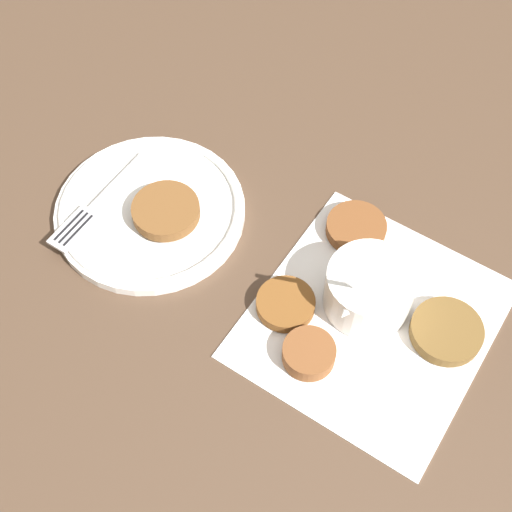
{
  "coord_description": "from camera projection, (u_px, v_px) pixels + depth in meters",
  "views": [
    {
      "loc": [
        0.39,
        0.14,
        0.72
      ],
      "look_at": [
        0.04,
        -0.13,
        0.02
      ],
      "focal_mm": 50.0,
      "sensor_mm": 36.0,
      "label": 1
    }
  ],
  "objects": [
    {
      "name": "ground_plane",
      "position": [
        365.0,
        303.0,
        0.82
      ],
      "size": [
        4.0,
        4.0,
        0.0
      ],
      "primitive_type": "plane",
      "color": "#4C3828"
    },
    {
      "name": "napkin",
      "position": [
        372.0,
        320.0,
        0.81
      ],
      "size": [
        0.29,
        0.27,
        0.0
      ],
      "color": "white",
      "rests_on": "ground_plane"
    },
    {
      "name": "sauce_bowl",
      "position": [
        366.0,
        290.0,
        0.8
      ],
      "size": [
        0.11,
        0.1,
        0.11
      ],
      "color": "white",
      "rests_on": "napkin"
    },
    {
      "name": "fritter_0",
      "position": [
        309.0,
        353.0,
        0.77
      ],
      "size": [
        0.06,
        0.06,
        0.02
      ],
      "color": "brown",
      "rests_on": "napkin"
    },
    {
      "name": "fritter_1",
      "position": [
        356.0,
        228.0,
        0.87
      ],
      "size": [
        0.07,
        0.07,
        0.02
      ],
      "color": "brown",
      "rests_on": "napkin"
    },
    {
      "name": "fritter_2",
      "position": [
        446.0,
        331.0,
        0.79
      ],
      "size": [
        0.08,
        0.08,
        0.02
      ],
      "color": "brown",
      "rests_on": "napkin"
    },
    {
      "name": "fritter_3",
      "position": [
        286.0,
        304.0,
        0.81
      ],
      "size": [
        0.07,
        0.07,
        0.01
      ],
      "color": "brown",
      "rests_on": "napkin"
    },
    {
      "name": "serving_plate",
      "position": [
        150.0,
        210.0,
        0.88
      ],
      "size": [
        0.24,
        0.24,
        0.02
      ],
      "color": "white",
      "rests_on": "ground_plane"
    },
    {
      "name": "fritter_on_plate",
      "position": [
        166.0,
        211.0,
        0.86
      ],
      "size": [
        0.08,
        0.08,
        0.02
      ],
      "color": "brown",
      "rests_on": "serving_plate"
    },
    {
      "name": "fork",
      "position": [
        92.0,
        210.0,
        0.87
      ],
      "size": [
        0.17,
        0.03,
        0.0
      ],
      "color": "silver",
      "rests_on": "serving_plate"
    }
  ]
}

